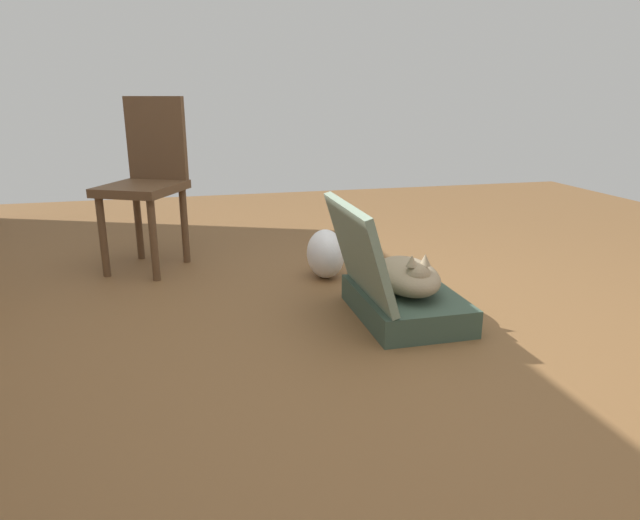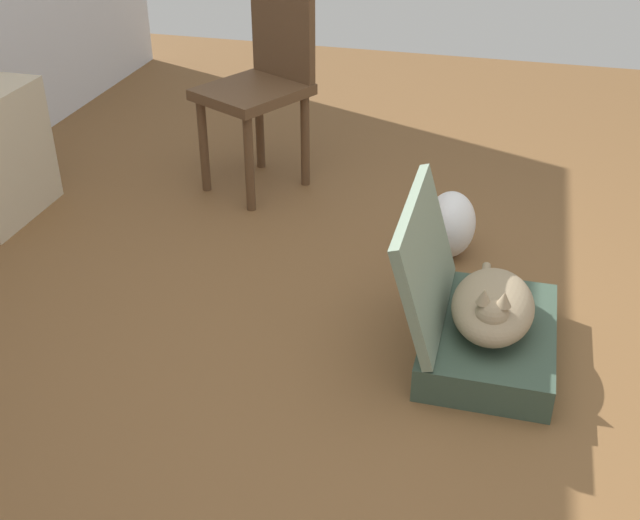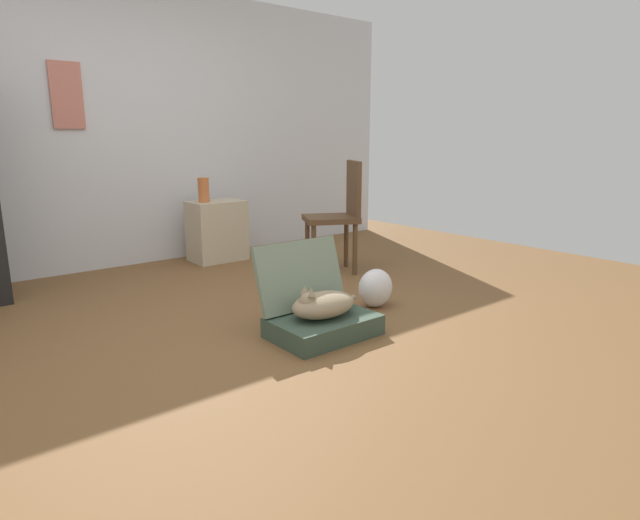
{
  "view_description": "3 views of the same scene",
  "coord_description": "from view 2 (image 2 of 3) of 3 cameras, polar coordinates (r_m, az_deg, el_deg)",
  "views": [
    {
      "loc": [
        -2.05,
        0.54,
        1.02
      ],
      "look_at": [
        0.37,
        -0.06,
        0.28
      ],
      "focal_mm": 31.25,
      "sensor_mm": 36.0,
      "label": 1
    },
    {
      "loc": [
        -2.07,
        -0.45,
        1.74
      ],
      "look_at": [
        0.17,
        0.14,
        0.34
      ],
      "focal_mm": 44.67,
      "sensor_mm": 36.0,
      "label": 2
    },
    {
      "loc": [
        -1.73,
        -2.87,
        1.21
      ],
      "look_at": [
        0.39,
        -0.24,
        0.43
      ],
      "focal_mm": 29.75,
      "sensor_mm": 36.0,
      "label": 3
    }
  ],
  "objects": [
    {
      "name": "suitcase_base",
      "position": [
        2.86,
        11.97,
        -5.58
      ],
      "size": [
        0.64,
        0.45,
        0.13
      ],
      "primitive_type": "cube",
      "color": "#384C3D",
      "rests_on": "ground"
    },
    {
      "name": "suitcase_lid",
      "position": [
        2.72,
        7.6,
        -0.11
      ],
      "size": [
        0.64,
        0.17,
        0.44
      ],
      "primitive_type": "cube",
      "rotation": [
        1.27,
        0.0,
        0.0
      ],
      "color": "gray",
      "rests_on": "suitcase_base"
    },
    {
      "name": "chair",
      "position": [
        3.87,
        -4.05,
        12.95
      ],
      "size": [
        0.6,
        0.57,
        1.01
      ],
      "rotation": [
        0.0,
        0.0,
        -2.05
      ],
      "color": "brown",
      "rests_on": "ground"
    },
    {
      "name": "ground_plane",
      "position": [
        2.74,
        1.9,
        -8.39
      ],
      "size": [
        7.68,
        7.68,
        0.0
      ],
      "primitive_type": "plane",
      "color": "brown",
      "rests_on": "ground"
    },
    {
      "name": "plastic_bag_white",
      "position": [
        3.4,
        9.3,
        2.54
      ],
      "size": [
        0.28,
        0.21,
        0.28
      ],
      "primitive_type": "ellipsoid",
      "color": "white",
      "rests_on": "ground"
    },
    {
      "name": "cat",
      "position": [
        2.78,
        12.27,
        -3.27
      ],
      "size": [
        0.52,
        0.28,
        0.22
      ],
      "color": "#998466",
      "rests_on": "suitcase_base"
    }
  ]
}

